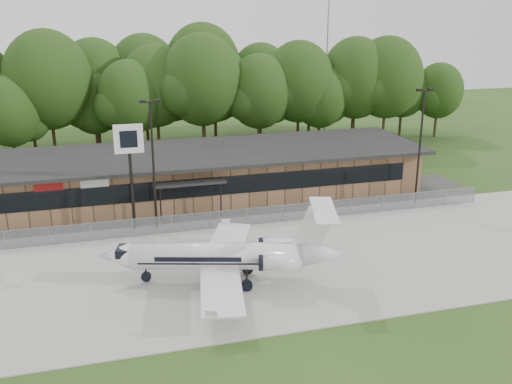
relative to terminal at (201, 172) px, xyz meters
name	(u,v)px	position (x,y,z in m)	size (l,w,h in m)	color
ground	(280,325)	(0.00, -23.94, -2.18)	(160.00, 160.00, 0.00)	#2A4518
apron	(244,265)	(0.00, -15.94, -2.14)	(64.00, 18.00, 0.08)	#9E9B93
parking_lot	(211,210)	(0.00, -4.44, -2.15)	(50.00, 9.00, 0.06)	#383835
terminal	(201,172)	(0.00, 0.00, 0.00)	(41.00, 11.65, 4.30)	#94694A
fence	(222,219)	(0.00, -8.94, -1.40)	(46.00, 0.04, 1.52)	gray
treeline	(173,89)	(0.00, 18.06, 5.32)	(72.00, 12.00, 15.00)	#1B3511
radio_mast	(327,40)	(22.00, 24.06, 10.32)	(0.20, 0.20, 25.00)	gray
light_pole_mid	(153,155)	(-5.00, -7.44, 3.80)	(1.55, 0.30, 10.23)	black
light_pole_right	(421,138)	(18.00, -7.44, 3.80)	(1.55, 0.30, 10.23)	black
business_jet	(225,257)	(-1.82, -18.20, -0.34)	(15.16, 13.61, 5.14)	silver
pole_sign	(129,150)	(-6.72, -7.14, 4.25)	(2.20, 0.30, 8.40)	black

